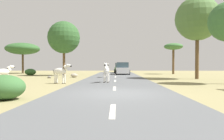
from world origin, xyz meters
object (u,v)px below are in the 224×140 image
rock_1 (74,75)px  tree_0 (197,19)px  zebra_1 (106,71)px  tree_3 (23,49)px  car_0 (120,68)px  bush_3 (4,87)px  zebra_0 (106,69)px  tree_1 (173,47)px  tree_2 (64,38)px  car_1 (122,69)px  zebra_4 (4,72)px  rock_3 (49,77)px  bush_0 (30,72)px  zebra_3 (61,72)px

rock_1 → tree_0: bearing=-10.9°
zebra_1 → tree_3: bearing=-48.9°
car_0 → bush_3: car_0 is taller
zebra_1 → bush_3: (-3.65, -8.00, -0.47)m
zebra_0 → tree_1: size_ratio=0.34×
tree_2 → tree_3: 11.78m
car_1 → zebra_4: bearing=-123.6°
tree_1 → bush_3: bearing=-117.6°
zebra_0 → tree_1: 14.74m
bush_3 → rock_3: bush_3 is taller
tree_1 → bush_0: tree_1 is taller
car_0 → tree_1: 9.73m
tree_2 → rock_3: tree_2 is taller
tree_3 → tree_2: bearing=-40.9°
car_0 → tree_0: size_ratio=0.54×
tree_2 → rock_1: tree_2 is taller
tree_3 → bush_0: bearing=-59.7°
car_0 → rock_1: (-5.40, -13.80, -0.62)m
tree_0 → tree_3: bearing=148.5°
zebra_4 → bush_0: zebra_4 is taller
tree_1 → rock_1: tree_1 is taller
bush_0 → tree_1: bearing=12.5°
car_1 → tree_3: (-16.71, 4.81, 3.30)m
zebra_3 → zebra_4: size_ratio=1.09×
zebra_0 → bush_0: 12.16m
zebra_0 → zebra_4: zebra_0 is taller
zebra_0 → bush_3: (-3.31, -15.04, -0.48)m
car_0 → tree_3: 16.92m
bush_0 → rock_1: bearing=-36.4°
zebra_0 → rock_3: size_ratio=3.76×
tree_0 → tree_3: 28.02m
car_1 → tree_2: bearing=-160.9°
zebra_3 → car_0: bearing=-174.8°
car_0 → rock_3: size_ratio=10.27×
bush_3 → rock_1: (-0.32, 15.69, -0.26)m
tree_1 → rock_1: size_ratio=6.28×
zebra_0 → rock_3: 6.08m
tree_0 → bush_3: bearing=-133.2°
tree_3 → rock_3: bearing=-57.2°
zebra_0 → zebra_1: size_ratio=0.99×
tree_2 → zebra_4: bearing=-97.9°
zebra_4 → bush_3: zebra_4 is taller
zebra_4 → bush_0: size_ratio=0.94×
rock_1 → rock_3: (-2.35, -1.43, -0.11)m
rock_3 → zebra_1: bearing=-44.8°
rock_3 → car_0: bearing=63.0°
zebra_4 → rock_3: zebra_4 is taller
zebra_1 → rock_3: 8.94m
bush_0 → rock_3: bearing=-54.7°
zebra_3 → tree_2: 13.59m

